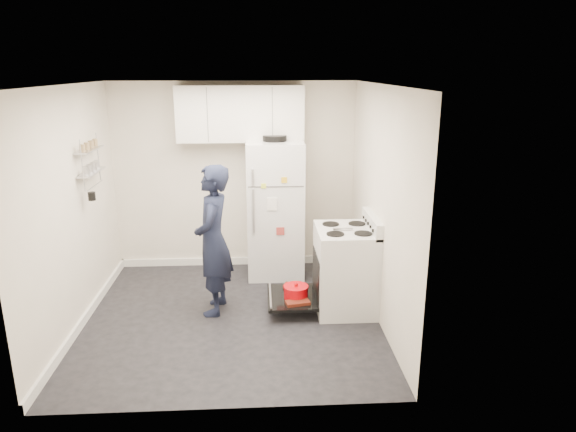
{
  "coord_description": "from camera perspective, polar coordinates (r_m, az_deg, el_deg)",
  "views": [
    {
      "loc": [
        0.33,
        -5.18,
        2.66
      ],
      "look_at": [
        0.64,
        0.36,
        1.05
      ],
      "focal_mm": 32.0,
      "sensor_mm": 36.0,
      "label": 1
    }
  ],
  "objects": [
    {
      "name": "room",
      "position": [
        5.42,
        -6.89,
        0.5
      ],
      "size": [
        3.21,
        3.21,
        2.51
      ],
      "color": "black",
      "rests_on": "ground"
    },
    {
      "name": "upper_cabinets",
      "position": [
        6.64,
        -5.31,
        11.27
      ],
      "size": [
        1.6,
        0.33,
        0.7
      ],
      "primitive_type": "cube",
      "color": "silver",
      "rests_on": "room"
    },
    {
      "name": "wall_shelf_rack",
      "position": [
        6.04,
        -21.09,
        5.71
      ],
      "size": [
        0.14,
        0.6,
        0.61
      ],
      "color": "#B2B2B7",
      "rests_on": "room"
    },
    {
      "name": "refrigerator",
      "position": [
        6.67,
        -1.43,
        0.82
      ],
      "size": [
        0.72,
        0.74,
        1.84
      ],
      "color": "silver",
      "rests_on": "ground"
    },
    {
      "name": "open_oven_door",
      "position": [
        5.87,
        0.62,
        -8.75
      ],
      "size": [
        0.55,
        0.7,
        0.22
      ],
      "color": "black",
      "rests_on": "ground"
    },
    {
      "name": "person",
      "position": [
        5.68,
        -8.31,
        -2.71
      ],
      "size": [
        0.46,
        0.65,
        1.68
      ],
      "primitive_type": "imported",
      "rotation": [
        0.0,
        0.0,
        -1.67
      ],
      "color": "black",
      "rests_on": "ground"
    },
    {
      "name": "electric_range",
      "position": [
        5.84,
        6.25,
        -5.97
      ],
      "size": [
        0.66,
        0.76,
        1.1
      ],
      "color": "silver",
      "rests_on": "ground"
    }
  ]
}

